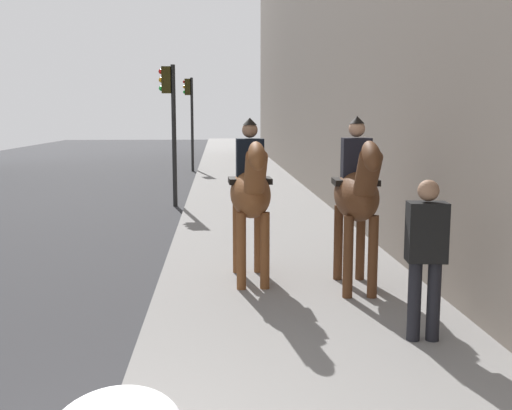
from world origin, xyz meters
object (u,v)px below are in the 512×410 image
at_px(traffic_light_near_curb, 170,112).
at_px(traffic_light_far_curb, 190,109).
at_px(pedestrian_greeting, 426,249).
at_px(mounted_horse_near, 251,192).
at_px(mounted_horse_far, 357,194).

xyz_separation_m(traffic_light_near_curb, traffic_light_far_curb, (10.59, -0.07, 0.18)).
distance_m(pedestrian_greeting, traffic_light_far_curb, 21.54).
relative_size(mounted_horse_near, mounted_horse_far, 0.99).
bearing_deg(traffic_light_far_curb, mounted_horse_near, -175.04).
xyz_separation_m(mounted_horse_near, pedestrian_greeting, (-2.42, -1.68, -0.32)).
bearing_deg(traffic_light_near_curb, mounted_horse_far, -160.42).
height_order(traffic_light_near_curb, traffic_light_far_curb, traffic_light_far_curb).
bearing_deg(mounted_horse_near, traffic_light_far_curb, -176.82).
distance_m(mounted_horse_far, traffic_light_far_curb, 19.57).
bearing_deg(mounted_horse_far, traffic_light_far_curb, -167.94).
height_order(mounted_horse_near, mounted_horse_far, mounted_horse_far).
distance_m(pedestrian_greeting, traffic_light_near_curb, 11.25).
distance_m(mounted_horse_near, pedestrian_greeting, 2.96).
distance_m(mounted_horse_near, traffic_light_near_curb, 8.47).
bearing_deg(traffic_light_near_curb, mounted_horse_near, -168.27).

